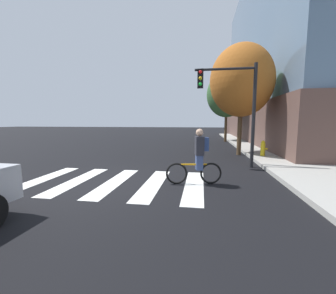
{
  "coord_description": "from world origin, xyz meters",
  "views": [
    {
      "loc": [
        3.03,
        -6.27,
        1.92
      ],
      "look_at": [
        1.68,
        2.44,
        0.86
      ],
      "focal_mm": 23.09,
      "sensor_mm": 36.0,
      "label": 1
    }
  ],
  "objects_px": {
    "traffic_light_near": "(233,98)",
    "street_tree_mid": "(227,95)",
    "fire_hydrant": "(263,148)",
    "cyclist": "(198,157)",
    "street_tree_near": "(241,81)"
  },
  "relations": [
    {
      "from": "traffic_light_near",
      "to": "street_tree_mid",
      "type": "distance_m",
      "value": 11.54
    },
    {
      "from": "traffic_light_near",
      "to": "street_tree_near",
      "type": "bearing_deg",
      "value": 75.68
    },
    {
      "from": "fire_hydrant",
      "to": "street_tree_near",
      "type": "bearing_deg",
      "value": 132.96
    },
    {
      "from": "fire_hydrant",
      "to": "street_tree_near",
      "type": "distance_m",
      "value": 3.86
    },
    {
      "from": "cyclist",
      "to": "street_tree_near",
      "type": "xyz_separation_m",
      "value": [
        2.2,
        6.13,
        3.26
      ]
    },
    {
      "from": "cyclist",
      "to": "street_tree_mid",
      "type": "height_order",
      "value": "street_tree_mid"
    },
    {
      "from": "fire_hydrant",
      "to": "street_tree_near",
      "type": "xyz_separation_m",
      "value": [
        -1.01,
        1.08,
        3.57
      ]
    },
    {
      "from": "traffic_light_near",
      "to": "street_tree_mid",
      "type": "bearing_deg",
      "value": 85.21
    },
    {
      "from": "fire_hydrant",
      "to": "street_tree_mid",
      "type": "bearing_deg",
      "value": 95.77
    },
    {
      "from": "fire_hydrant",
      "to": "traffic_light_near",
      "type": "bearing_deg",
      "value": -128.99
    },
    {
      "from": "traffic_light_near",
      "to": "street_tree_mid",
      "type": "height_order",
      "value": "street_tree_mid"
    },
    {
      "from": "cyclist",
      "to": "traffic_light_near",
      "type": "bearing_deg",
      "value": 64.01
    },
    {
      "from": "fire_hydrant",
      "to": "street_tree_mid",
      "type": "relative_size",
      "value": 0.12
    },
    {
      "from": "cyclist",
      "to": "fire_hydrant",
      "type": "relative_size",
      "value": 2.17
    },
    {
      "from": "traffic_light_near",
      "to": "street_tree_mid",
      "type": "xyz_separation_m",
      "value": [
        0.96,
        11.41,
        1.45
      ]
    }
  ]
}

